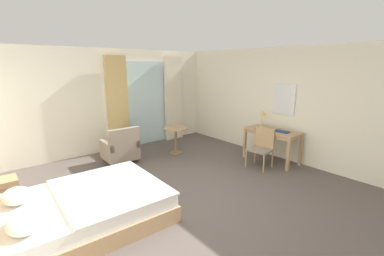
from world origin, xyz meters
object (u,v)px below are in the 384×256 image
(writing_desk, at_px, (272,134))
(closed_book, at_px, (282,131))
(bed, at_px, (81,209))
(nightstand, at_px, (1,194))
(desk_lamp, at_px, (262,115))
(round_cafe_table, at_px, (176,134))
(desk_chair, at_px, (262,146))
(armchair_by_window, at_px, (121,149))

(writing_desk, distance_m, closed_book, 0.26)
(closed_book, bearing_deg, writing_desk, 85.36)
(bed, distance_m, nightstand, 1.57)
(desk_lamp, distance_m, round_cafe_table, 2.25)
(desk_chair, relative_size, round_cafe_table, 1.27)
(desk_chair, bearing_deg, desk_lamp, 37.63)
(closed_book, relative_size, armchair_by_window, 0.38)
(armchair_by_window, bearing_deg, nightstand, -164.20)
(nightstand, xyz_separation_m, armchair_by_window, (2.38, 0.67, 0.11))
(armchair_by_window, height_order, round_cafe_table, armchair_by_window)
(armchair_by_window, xyz_separation_m, round_cafe_table, (1.41, -0.26, 0.17))
(desk_chair, bearing_deg, armchair_by_window, 136.89)
(writing_desk, bearing_deg, armchair_by_window, 142.56)
(nightstand, distance_m, armchair_by_window, 2.47)
(bed, xyz_separation_m, armchair_by_window, (1.53, 1.99, 0.09))
(round_cafe_table, bearing_deg, armchair_by_window, 169.67)
(desk_chair, distance_m, desk_lamp, 0.91)
(armchair_by_window, distance_m, round_cafe_table, 1.45)
(desk_lamp, distance_m, closed_book, 0.68)
(desk_lamp, height_order, round_cafe_table, desk_lamp)
(bed, distance_m, closed_book, 4.43)
(closed_book, height_order, round_cafe_table, closed_book)
(desk_lamp, bearing_deg, armchair_by_window, 148.28)
(writing_desk, xyz_separation_m, desk_chair, (-0.47, -0.05, -0.19))
(nightstand, height_order, desk_chair, desk_chair)
(bed, relative_size, closed_book, 6.82)
(desk_chair, distance_m, round_cafe_table, 2.21)
(nightstand, bearing_deg, bed, -57.06)
(desk_lamp, xyz_separation_m, round_cafe_table, (-1.53, 1.56, -0.57))
(writing_desk, height_order, desk_chair, desk_chair)
(bed, relative_size, round_cafe_table, 3.29)
(armchair_by_window, bearing_deg, round_cafe_table, -10.33)
(desk_lamp, height_order, armchair_by_window, desk_lamp)
(nightstand, distance_m, writing_desk, 5.47)
(desk_lamp, bearing_deg, closed_book, -98.48)
(desk_chair, height_order, armchair_by_window, desk_chair)
(bed, bearing_deg, desk_lamp, 2.18)
(bed, xyz_separation_m, nightstand, (-0.85, 1.31, -0.02))
(writing_desk, height_order, closed_book, closed_book)
(bed, distance_m, desk_chair, 3.93)
(nightstand, xyz_separation_m, desk_lamp, (5.31, -1.14, 0.84))
(bed, relative_size, desk_lamp, 5.36)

